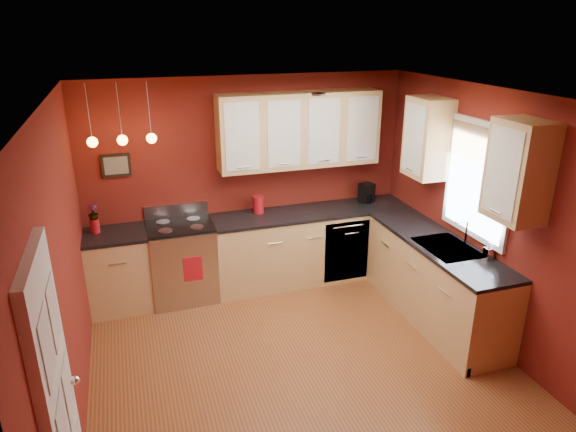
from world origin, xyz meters
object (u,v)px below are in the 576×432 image
object	(u,v)px
sink	(447,249)
coffee_maker	(367,194)
soap_pump	(489,250)
red_canister	(258,204)
gas_range	(183,261)

from	to	relation	value
sink	coffee_maker	size ratio (longest dim) A/B	2.75
soap_pump	red_canister	bearing A→B (deg)	132.95
red_canister	coffee_maker	world-z (taller)	coffee_maker
sink	coffee_maker	world-z (taller)	sink
soap_pump	gas_range	bearing A→B (deg)	146.82
gas_range	soap_pump	world-z (taller)	same
sink	red_canister	bearing A→B (deg)	134.97
gas_range	coffee_maker	size ratio (longest dim) A/B	4.36
red_canister	soap_pump	xyz separation A→B (m)	(1.86, -2.00, -0.02)
coffee_maker	soap_pump	xyz separation A→B (m)	(0.40, -1.94, -0.03)
gas_range	soap_pump	distance (m)	3.44
gas_range	sink	size ratio (longest dim) A/B	1.59
coffee_maker	sink	bearing A→B (deg)	-103.59
red_canister	coffee_maker	bearing A→B (deg)	-2.11
sink	gas_range	bearing A→B (deg)	150.22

